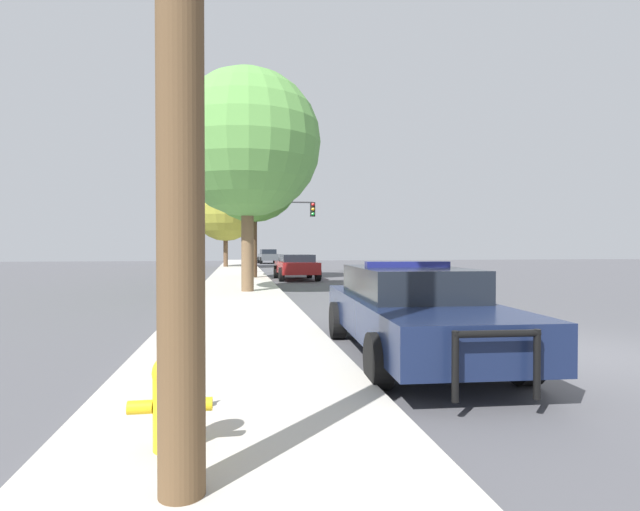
{
  "coord_description": "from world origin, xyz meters",
  "views": [
    {
      "loc": [
        -5.11,
        -6.98,
        1.65
      ],
      "look_at": [
        -1.2,
        16.85,
        1.26
      ],
      "focal_mm": 28.0,
      "sensor_mm": 36.0,
      "label": 1
    }
  ],
  "objects_px": {
    "tree_sidewalk_mid": "(253,175)",
    "police_car": "(411,309)",
    "fire_hydrant": "(170,399)",
    "tree_sidewalk_far": "(226,207)",
    "traffic_light": "(281,220)",
    "tree_sidewalk_near": "(247,143)",
    "car_background_midblock": "(296,266)",
    "traffic_cone": "(186,388)",
    "car_background_distant": "(268,256)"
  },
  "relations": [
    {
      "from": "car_background_distant",
      "to": "tree_sidewalk_near",
      "type": "xyz_separation_m",
      "value": [
        -2.69,
        -33.95,
        4.48
      ]
    },
    {
      "from": "fire_hydrant",
      "to": "tree_sidewalk_near",
      "type": "xyz_separation_m",
      "value": [
        0.82,
        13.61,
        4.74
      ]
    },
    {
      "from": "tree_sidewalk_mid",
      "to": "traffic_cone",
      "type": "distance_m",
      "value": 21.38
    },
    {
      "from": "police_car",
      "to": "tree_sidewalk_far",
      "type": "xyz_separation_m",
      "value": [
        -3.58,
        32.84,
        4.08
      ]
    },
    {
      "from": "traffic_light",
      "to": "car_background_midblock",
      "type": "distance_m",
      "value": 6.39
    },
    {
      "from": "car_background_midblock",
      "to": "car_background_distant",
      "type": "bearing_deg",
      "value": 88.84
    },
    {
      "from": "tree_sidewalk_mid",
      "to": "police_car",
      "type": "bearing_deg",
      "value": -84.25
    },
    {
      "from": "tree_sidewalk_far",
      "to": "tree_sidewalk_mid",
      "type": "bearing_deg",
      "value": -83.2
    },
    {
      "from": "fire_hydrant",
      "to": "traffic_cone",
      "type": "xyz_separation_m",
      "value": [
        0.03,
        0.84,
        -0.15
      ]
    },
    {
      "from": "police_car",
      "to": "tree_sidewalk_near",
      "type": "distance_m",
      "value": 11.44
    },
    {
      "from": "tree_sidewalk_mid",
      "to": "traffic_light",
      "type": "bearing_deg",
      "value": 71.76
    },
    {
      "from": "traffic_light",
      "to": "tree_sidewalk_near",
      "type": "bearing_deg",
      "value": -99.56
    },
    {
      "from": "tree_sidewalk_near",
      "to": "police_car",
      "type": "bearing_deg",
      "value": -77.52
    },
    {
      "from": "fire_hydrant",
      "to": "car_background_midblock",
      "type": "distance_m",
      "value": 21.72
    },
    {
      "from": "traffic_light",
      "to": "traffic_cone",
      "type": "relative_size",
      "value": 9.77
    },
    {
      "from": "traffic_cone",
      "to": "car_background_distant",
      "type": "bearing_deg",
      "value": 85.74
    },
    {
      "from": "tree_sidewalk_far",
      "to": "tree_sidewalk_near",
      "type": "bearing_deg",
      "value": -86.69
    },
    {
      "from": "police_car",
      "to": "tree_sidewalk_near",
      "type": "height_order",
      "value": "tree_sidewalk_near"
    },
    {
      "from": "tree_sidewalk_far",
      "to": "tree_sidewalk_mid",
      "type": "xyz_separation_m",
      "value": [
        1.74,
        -14.59,
        0.53
      ]
    },
    {
      "from": "traffic_light",
      "to": "car_background_midblock",
      "type": "xyz_separation_m",
      "value": [
        0.31,
        -5.81,
        -2.65
      ]
    },
    {
      "from": "fire_hydrant",
      "to": "car_background_distant",
      "type": "bearing_deg",
      "value": 85.78
    },
    {
      "from": "police_car",
      "to": "car_background_midblock",
      "type": "height_order",
      "value": "police_car"
    },
    {
      "from": "fire_hydrant",
      "to": "traffic_light",
      "type": "distance_m",
      "value": 27.58
    },
    {
      "from": "fire_hydrant",
      "to": "tree_sidewalk_far",
      "type": "distance_m",
      "value": 36.45
    },
    {
      "from": "tree_sidewalk_far",
      "to": "tree_sidewalk_mid",
      "type": "relative_size",
      "value": 0.96
    },
    {
      "from": "car_background_midblock",
      "to": "tree_sidewalk_far",
      "type": "relative_size",
      "value": 0.59
    },
    {
      "from": "car_background_midblock",
      "to": "tree_sidewalk_mid",
      "type": "distance_m",
      "value": 5.11
    },
    {
      "from": "traffic_light",
      "to": "car_background_distant",
      "type": "xyz_separation_m",
      "value": [
        0.39,
        20.31,
        -2.6
      ]
    },
    {
      "from": "tree_sidewalk_near",
      "to": "tree_sidewalk_far",
      "type": "bearing_deg",
      "value": 93.31
    },
    {
      "from": "police_car",
      "to": "fire_hydrant",
      "type": "relative_size",
      "value": 7.59
    },
    {
      "from": "car_background_midblock",
      "to": "tree_sidewalk_near",
      "type": "bearing_deg",
      "value": -109.42
    },
    {
      "from": "police_car",
      "to": "traffic_cone",
      "type": "height_order",
      "value": "police_car"
    },
    {
      "from": "car_background_midblock",
      "to": "tree_sidewalk_far",
      "type": "height_order",
      "value": "tree_sidewalk_far"
    },
    {
      "from": "car_background_distant",
      "to": "tree_sidewalk_far",
      "type": "bearing_deg",
      "value": -112.75
    },
    {
      "from": "police_car",
      "to": "tree_sidewalk_mid",
      "type": "distance_m",
      "value": 18.91
    },
    {
      "from": "traffic_light",
      "to": "tree_sidewalk_near",
      "type": "height_order",
      "value": "tree_sidewalk_near"
    },
    {
      "from": "fire_hydrant",
      "to": "tree_sidewalk_far",
      "type": "xyz_separation_m",
      "value": [
        -0.49,
        36.19,
        4.3
      ]
    },
    {
      "from": "police_car",
      "to": "car_background_distant",
      "type": "distance_m",
      "value": 44.21
    },
    {
      "from": "fire_hydrant",
      "to": "tree_sidewalk_mid",
      "type": "xyz_separation_m",
      "value": [
        1.25,
        21.6,
        4.83
      ]
    },
    {
      "from": "tree_sidewalk_far",
      "to": "tree_sidewalk_near",
      "type": "height_order",
      "value": "tree_sidewalk_near"
    },
    {
      "from": "fire_hydrant",
      "to": "tree_sidewalk_far",
      "type": "height_order",
      "value": "tree_sidewalk_far"
    },
    {
      "from": "fire_hydrant",
      "to": "tree_sidewalk_far",
      "type": "bearing_deg",
      "value": 90.77
    },
    {
      "from": "traffic_light",
      "to": "car_background_distant",
      "type": "bearing_deg",
      "value": 88.9
    },
    {
      "from": "tree_sidewalk_near",
      "to": "fire_hydrant",
      "type": "bearing_deg",
      "value": -93.45
    },
    {
      "from": "tree_sidewalk_mid",
      "to": "car_background_distant",
      "type": "bearing_deg",
      "value": 85.04
    },
    {
      "from": "tree_sidewalk_near",
      "to": "traffic_cone",
      "type": "height_order",
      "value": "tree_sidewalk_near"
    },
    {
      "from": "tree_sidewalk_far",
      "to": "tree_sidewalk_near",
      "type": "relative_size",
      "value": 0.96
    },
    {
      "from": "car_background_distant",
      "to": "tree_sidewalk_far",
      "type": "xyz_separation_m",
      "value": [
        -3.99,
        -11.37,
        4.04
      ]
    },
    {
      "from": "police_car",
      "to": "tree_sidewalk_mid",
      "type": "relative_size",
      "value": 0.71
    },
    {
      "from": "traffic_light",
      "to": "tree_sidewalk_far",
      "type": "bearing_deg",
      "value": 111.96
    }
  ]
}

